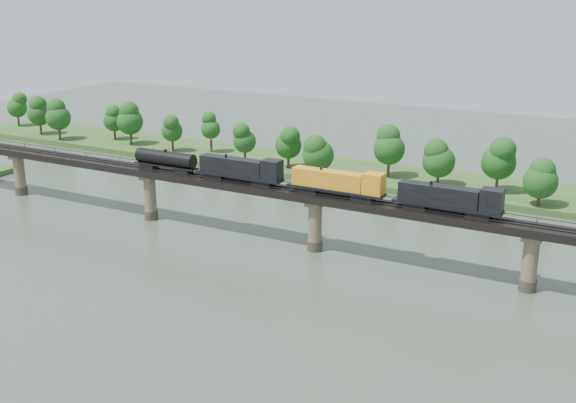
% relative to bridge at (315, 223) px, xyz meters
% --- Properties ---
extents(ground, '(400.00, 400.00, 0.00)m').
position_rel_bridge_xyz_m(ground, '(0.00, -30.00, -5.46)').
color(ground, '#364435').
rests_on(ground, ground).
extents(far_bank, '(300.00, 24.00, 1.60)m').
position_rel_bridge_xyz_m(far_bank, '(0.00, 55.00, -4.66)').
color(far_bank, '#2D4D1F').
rests_on(far_bank, ground).
extents(bridge, '(236.00, 30.00, 11.50)m').
position_rel_bridge_xyz_m(bridge, '(0.00, 0.00, 0.00)').
color(bridge, '#473A2D').
rests_on(bridge, ground).
extents(bridge_superstructure, '(220.00, 4.90, 0.75)m').
position_rel_bridge_xyz_m(bridge_superstructure, '(0.00, 0.00, 6.33)').
color(bridge_superstructure, black).
rests_on(bridge_superstructure, bridge).
extents(far_treeline, '(289.06, 17.54, 13.60)m').
position_rel_bridge_xyz_m(far_treeline, '(-8.21, 50.52, 3.37)').
color(far_treeline, '#382619').
rests_on(far_treeline, far_bank).
extents(freight_train, '(77.72, 3.03, 5.35)m').
position_rel_bridge_xyz_m(freight_train, '(-2.75, -0.00, 8.60)').
color(freight_train, black).
rests_on(freight_train, bridge).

